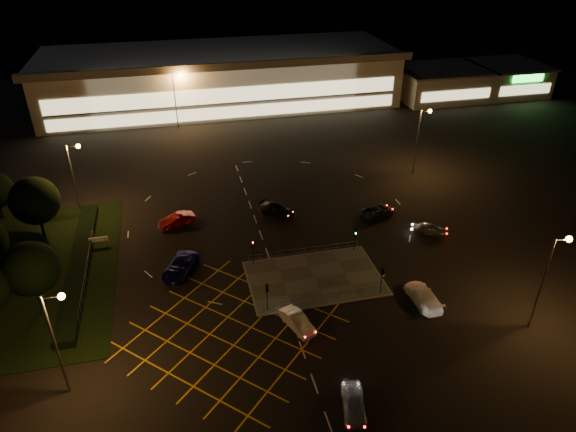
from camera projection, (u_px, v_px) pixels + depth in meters
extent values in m
plane|color=black|center=(292.00, 270.00, 57.07)|extent=(180.00, 180.00, 0.00)
cube|color=#4C4944|center=(314.00, 278.00, 55.76)|extent=(14.00, 9.00, 0.12)
cube|color=black|center=(33.00, 274.00, 56.47)|extent=(18.00, 30.00, 0.08)
cube|color=black|center=(80.00, 264.00, 57.24)|extent=(2.00, 26.00, 1.00)
cube|color=beige|center=(221.00, 78.00, 106.59)|extent=(70.00, 25.00, 10.00)
cube|color=slate|center=(219.00, 52.00, 103.96)|extent=(72.00, 26.50, 0.60)
cube|color=#FFEAA5|center=(229.00, 96.00, 96.05)|extent=(66.00, 0.20, 3.00)
cube|color=#FFEAA5|center=(230.00, 112.00, 97.67)|extent=(66.00, 0.20, 2.20)
cube|color=beige|center=(440.00, 84.00, 110.10)|extent=(18.00, 14.00, 6.00)
cube|color=slate|center=(442.00, 69.00, 108.51)|extent=(18.80, 14.80, 0.40)
cube|color=#FFEAA5|center=(456.00, 95.00, 104.39)|extent=(15.30, 0.20, 2.00)
cube|color=beige|center=(506.00, 79.00, 113.31)|extent=(14.00, 14.00, 6.00)
cube|color=slate|center=(509.00, 65.00, 111.72)|extent=(14.80, 14.80, 0.40)
cube|color=#FFEAA5|center=(525.00, 90.00, 107.60)|extent=(11.90, 0.20, 2.00)
cube|color=#19E533|center=(528.00, 78.00, 106.30)|extent=(7.00, 0.30, 1.40)
cylinder|color=slate|center=(56.00, 347.00, 40.06)|extent=(0.20, 0.20, 10.00)
cylinder|color=slate|center=(51.00, 297.00, 37.77)|extent=(1.40, 0.12, 0.12)
sphere|color=orange|center=(61.00, 296.00, 37.94)|extent=(0.56, 0.56, 0.56)
cylinder|color=slate|center=(541.00, 285.00, 46.80)|extent=(0.20, 0.20, 10.00)
cylinder|color=slate|center=(562.00, 240.00, 44.51)|extent=(1.40, 0.12, 0.12)
sphere|color=orange|center=(569.00, 239.00, 44.68)|extent=(0.56, 0.56, 0.56)
cylinder|color=slate|center=(74.00, 182.00, 64.84)|extent=(0.20, 0.20, 10.00)
cylinder|color=slate|center=(72.00, 146.00, 62.55)|extent=(1.40, 0.12, 0.12)
sphere|color=orange|center=(78.00, 146.00, 62.72)|extent=(0.56, 0.56, 0.56)
cylinder|color=slate|center=(417.00, 143.00, 76.14)|extent=(0.20, 0.20, 10.00)
cylinder|color=slate|center=(426.00, 111.00, 73.86)|extent=(1.40, 0.12, 0.12)
sphere|color=orange|center=(430.00, 111.00, 74.02)|extent=(0.56, 0.56, 0.56)
cylinder|color=slate|center=(175.00, 102.00, 92.83)|extent=(0.20, 0.20, 10.00)
cylinder|color=slate|center=(176.00, 75.00, 90.54)|extent=(1.40, 0.12, 0.12)
sphere|color=orange|center=(180.00, 75.00, 90.71)|extent=(0.56, 0.56, 0.56)
cylinder|color=slate|center=(378.00, 84.00, 102.53)|extent=(0.20, 0.20, 10.00)
cylinder|color=slate|center=(384.00, 60.00, 100.24)|extent=(1.40, 0.12, 0.12)
sphere|color=orange|center=(387.00, 60.00, 100.41)|extent=(0.56, 0.56, 0.56)
cylinder|color=black|center=(267.00, 298.00, 50.41)|extent=(0.10, 0.10, 3.00)
cube|color=black|center=(267.00, 288.00, 49.80)|extent=(0.28, 0.18, 0.90)
sphere|color=#19FF33|center=(267.00, 288.00, 49.91)|extent=(0.16, 0.16, 0.16)
cylinder|color=black|center=(381.00, 281.00, 52.82)|extent=(0.10, 0.10, 3.00)
cube|color=black|center=(382.00, 271.00, 52.21)|extent=(0.28, 0.18, 0.90)
sphere|color=#19FF33|center=(382.00, 270.00, 52.32)|extent=(0.16, 0.16, 0.16)
cylinder|color=black|center=(253.00, 253.00, 57.12)|extent=(0.10, 0.10, 3.00)
cube|color=black|center=(253.00, 244.00, 56.52)|extent=(0.28, 0.18, 0.90)
sphere|color=#FF0C0C|center=(253.00, 245.00, 56.41)|extent=(0.16, 0.16, 0.16)
cylinder|color=black|center=(355.00, 240.00, 59.53)|extent=(0.10, 0.10, 3.00)
cube|color=black|center=(356.00, 231.00, 58.92)|extent=(0.28, 0.18, 0.90)
sphere|color=#19FF33|center=(356.00, 231.00, 58.82)|extent=(0.16, 0.16, 0.16)
cylinder|color=black|center=(42.00, 226.00, 62.48)|extent=(0.36, 0.36, 2.88)
sphere|color=black|center=(35.00, 201.00, 60.70)|extent=(5.76, 5.76, 5.76)
cylinder|color=black|center=(1.00, 210.00, 66.45)|extent=(0.36, 0.36, 2.34)
cylinder|color=black|center=(40.00, 295.00, 51.17)|extent=(0.36, 0.36, 2.70)
sphere|color=black|center=(31.00, 269.00, 49.50)|extent=(5.40, 5.40, 5.40)
imported|color=silver|center=(354.00, 404.00, 40.52)|extent=(2.84, 4.82, 1.54)
imported|color=silver|center=(297.00, 321.00, 48.81)|extent=(2.94, 4.63, 1.44)
imported|color=#0E0D52|center=(180.00, 266.00, 56.39)|extent=(4.73, 6.18, 1.56)
imported|color=black|center=(277.00, 210.00, 67.45)|extent=(4.88, 4.84, 1.42)
imported|color=#9A9CA0|center=(429.00, 229.00, 63.37)|extent=(4.21, 3.29, 1.34)
imported|color=maroon|center=(177.00, 220.00, 65.02)|extent=(4.91, 3.08, 1.53)
imported|color=black|center=(377.00, 211.00, 67.15)|extent=(5.27, 3.46, 1.35)
imported|color=silver|center=(423.00, 296.00, 51.97)|extent=(2.26, 5.48, 1.59)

